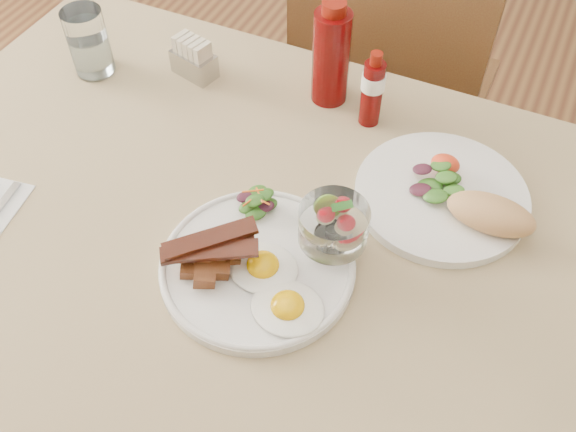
% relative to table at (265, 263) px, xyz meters
% --- Properties ---
extents(table, '(1.33, 0.88, 0.75)m').
position_rel_table_xyz_m(table, '(0.00, 0.00, 0.00)').
color(table, brown).
rests_on(table, ground).
extents(chair_far, '(0.42, 0.42, 0.93)m').
position_rel_table_xyz_m(chair_far, '(0.00, 0.66, -0.14)').
color(chair_far, brown).
rests_on(chair_far, ground).
extents(main_plate, '(0.28, 0.28, 0.02)m').
position_rel_table_xyz_m(main_plate, '(0.03, -0.07, 0.10)').
color(main_plate, white).
rests_on(main_plate, table).
extents(fried_eggs, '(0.16, 0.14, 0.03)m').
position_rel_table_xyz_m(fried_eggs, '(0.07, -0.10, 0.11)').
color(fried_eggs, white).
rests_on(fried_eggs, main_plate).
extents(bacon_potato_pile, '(0.14, 0.11, 0.06)m').
position_rel_table_xyz_m(bacon_potato_pile, '(-0.03, -0.10, 0.13)').
color(bacon_potato_pile, brown).
rests_on(bacon_potato_pile, main_plate).
extents(side_salad, '(0.06, 0.06, 0.03)m').
position_rel_table_xyz_m(side_salad, '(-0.02, 0.02, 0.12)').
color(side_salad, '#205416').
rests_on(side_salad, main_plate).
extents(fruit_cup, '(0.10, 0.10, 0.10)m').
position_rel_table_xyz_m(fruit_cup, '(0.11, -0.00, 0.16)').
color(fruit_cup, white).
rests_on(fruit_cup, main_plate).
extents(second_plate, '(0.28, 0.27, 0.07)m').
position_rel_table_xyz_m(second_plate, '(0.24, 0.16, 0.11)').
color(second_plate, white).
rests_on(second_plate, table).
extents(ketchup_bottle, '(0.08, 0.08, 0.19)m').
position_rel_table_xyz_m(ketchup_bottle, '(-0.03, 0.33, 0.18)').
color(ketchup_bottle, '#500404').
rests_on(ketchup_bottle, table).
extents(hot_sauce_bottle, '(0.04, 0.04, 0.14)m').
position_rel_table_xyz_m(hot_sauce_bottle, '(0.06, 0.30, 0.16)').
color(hot_sauce_bottle, '#500404').
rests_on(hot_sauce_bottle, table).
extents(sugar_caddy, '(0.09, 0.07, 0.08)m').
position_rel_table_xyz_m(sugar_caddy, '(-0.28, 0.28, 0.12)').
color(sugar_caddy, '#B5B6BA').
rests_on(sugar_caddy, table).
extents(water_glass, '(0.07, 0.07, 0.13)m').
position_rel_table_xyz_m(water_glass, '(-0.46, 0.21, 0.14)').
color(water_glass, white).
rests_on(water_glass, table).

